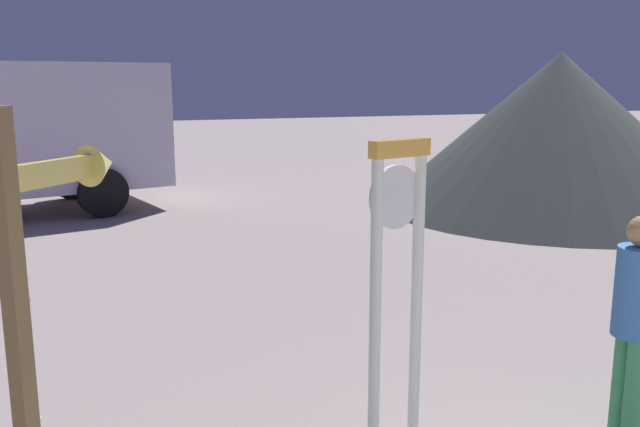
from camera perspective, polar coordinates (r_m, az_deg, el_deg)
name	(u,v)px	position (r m, az deg, el deg)	size (l,w,h in m)	color
standing_clock	(396,281)	(4.06, 6.47, -5.66)	(0.42, 0.19, 2.13)	white
arrow_sign	(51,250)	(4.11, -21.78, -2.88)	(0.74, 0.78, 2.34)	olive
person_near_clock	(636,318)	(5.04, 25.15, -8.03)	(0.31, 0.31, 1.60)	#3F9B5A
dome_tent	(557,131)	(13.76, 19.39, 6.59)	(6.70, 6.70, 2.97)	#373F3A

